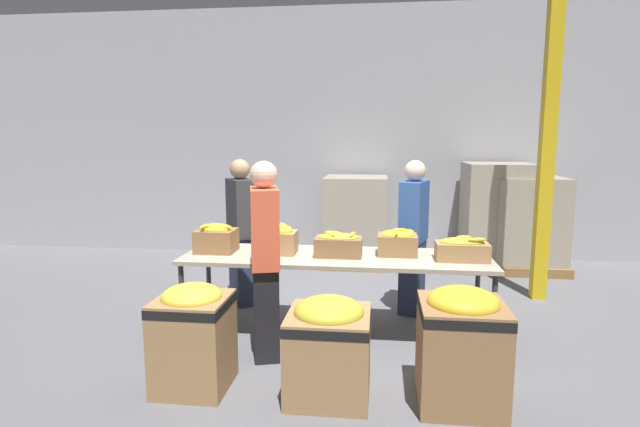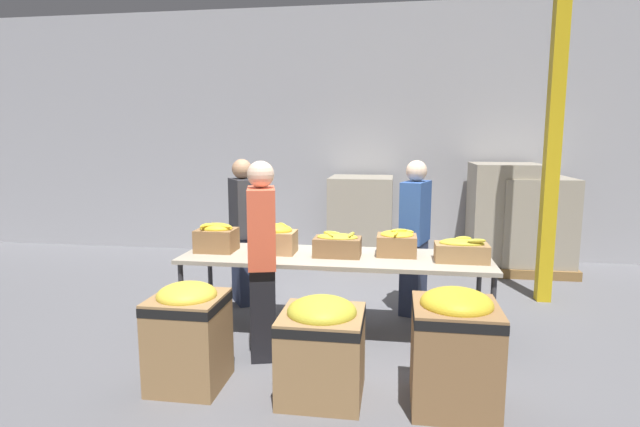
# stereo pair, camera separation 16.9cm
# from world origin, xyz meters

# --- Properties ---
(ground_plane) EXTENTS (30.00, 30.00, 0.00)m
(ground_plane) POSITION_xyz_m (0.00, 0.00, 0.00)
(ground_plane) COLOR slate
(wall_back) EXTENTS (16.00, 0.08, 4.00)m
(wall_back) POSITION_xyz_m (0.00, 3.43, 2.00)
(wall_back) COLOR #A8A8AD
(wall_back) RESTS_ON ground_plane
(sorting_table) EXTENTS (3.01, 0.87, 0.79)m
(sorting_table) POSITION_xyz_m (0.00, 0.00, 0.74)
(sorting_table) COLOR #B2A893
(sorting_table) RESTS_ON ground_plane
(banana_box_0) EXTENTS (0.39, 0.33, 0.30)m
(banana_box_0) POSITION_xyz_m (-1.22, 0.01, 0.94)
(banana_box_0) COLOR olive
(banana_box_0) RESTS_ON sorting_table
(banana_box_1) EXTENTS (0.42, 0.30, 0.31)m
(banana_box_1) POSITION_xyz_m (-0.61, 0.02, 0.94)
(banana_box_1) COLOR tan
(banana_box_1) RESTS_ON sorting_table
(banana_box_2) EXTENTS (0.46, 0.28, 0.25)m
(banana_box_2) POSITION_xyz_m (0.03, -0.02, 0.91)
(banana_box_2) COLOR olive
(banana_box_2) RESTS_ON sorting_table
(banana_box_3) EXTENTS (0.38, 0.33, 0.28)m
(banana_box_3) POSITION_xyz_m (0.60, 0.10, 0.92)
(banana_box_3) COLOR olive
(banana_box_3) RESTS_ON sorting_table
(banana_box_4) EXTENTS (0.49, 0.27, 0.24)m
(banana_box_4) POSITION_xyz_m (1.20, -0.06, 0.90)
(banana_box_4) COLOR #A37A4C
(banana_box_4) RESTS_ON sorting_table
(volunteer_0) EXTENTS (0.44, 0.51, 1.70)m
(volunteer_0) POSITION_xyz_m (-1.17, 0.75, 0.84)
(volunteer_0) COLOR #2D3856
(volunteer_0) RESTS_ON ground_plane
(volunteer_1) EXTENTS (0.35, 0.51, 1.74)m
(volunteer_1) POSITION_xyz_m (-0.57, -0.62, 0.87)
(volunteer_1) COLOR black
(volunteer_1) RESTS_ON ground_plane
(volunteer_2) EXTENTS (0.36, 0.50, 1.70)m
(volunteer_2) POSITION_xyz_m (0.79, 0.70, 0.84)
(volunteer_2) COLOR #2D3856
(volunteer_2) RESTS_ON ground_plane
(donation_bin_0) EXTENTS (0.54, 0.54, 0.83)m
(donation_bin_0) POSITION_xyz_m (-0.99, -1.26, 0.44)
(donation_bin_0) COLOR #A37A4C
(donation_bin_0) RESTS_ON ground_plane
(donation_bin_1) EXTENTS (0.61, 0.61, 0.77)m
(donation_bin_1) POSITION_xyz_m (0.06, -1.26, 0.41)
(donation_bin_1) COLOR #A37A4C
(donation_bin_1) RESTS_ON ground_plane
(donation_bin_2) EXTENTS (0.60, 0.60, 0.88)m
(donation_bin_2) POSITION_xyz_m (1.02, -1.26, 0.47)
(donation_bin_2) COLOR olive
(donation_bin_2) RESTS_ON ground_plane
(support_pillar) EXTENTS (0.16, 0.16, 4.00)m
(support_pillar) POSITION_xyz_m (2.35, 1.36, 2.00)
(support_pillar) COLOR gold
(support_pillar) RESTS_ON ground_plane
(pallet_stack_0) EXTENTS (1.09, 1.09, 1.37)m
(pallet_stack_0) POSITION_xyz_m (2.56, 2.79, 0.68)
(pallet_stack_0) COLOR olive
(pallet_stack_0) RESTS_ON ground_plane
(pallet_stack_1) EXTENTS (1.03, 1.03, 1.57)m
(pallet_stack_1) POSITION_xyz_m (2.15, 2.80, 0.77)
(pallet_stack_1) COLOR olive
(pallet_stack_1) RESTS_ON ground_plane
(pallet_stack_2) EXTENTS (1.02, 1.02, 1.35)m
(pallet_stack_2) POSITION_xyz_m (0.06, 2.79, 0.66)
(pallet_stack_2) COLOR olive
(pallet_stack_2) RESTS_ON ground_plane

